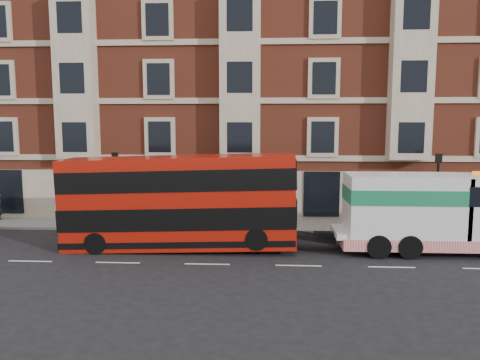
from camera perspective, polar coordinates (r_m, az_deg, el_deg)
name	(u,v)px	position (r m, az deg, el deg)	size (l,w,h in m)	color
ground	(207,264)	(20.94, -4.03, -10.20)	(120.00, 120.00, 0.00)	black
sidewalk	(223,225)	(28.13, -2.13, -5.52)	(90.00, 3.00, 0.15)	slate
victorian_terrace	(238,69)	(35.10, -0.23, 13.40)	(45.00, 12.00, 20.40)	brown
lamp_post_west	(116,184)	(27.62, -14.90, -0.51)	(0.35, 0.15, 4.35)	black
lamp_post_east	(437,187)	(27.93, 22.91, -0.75)	(0.35, 0.15, 4.35)	black
double_decker_bus	(179,200)	(23.01, -7.42, -2.48)	(11.26, 2.58, 4.56)	#A51409
tow_truck	(431,211)	(24.03, 22.22, -3.57)	(9.01, 2.66, 3.76)	white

